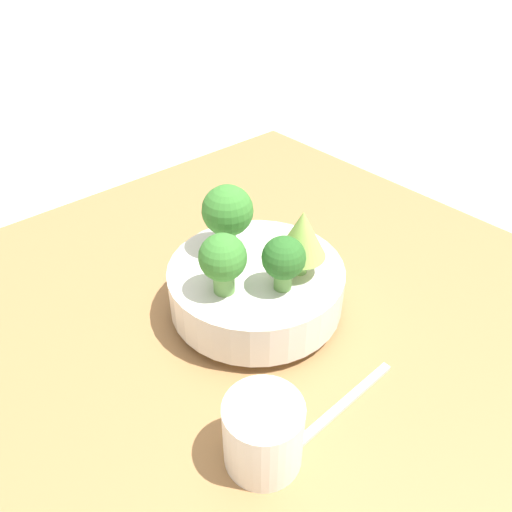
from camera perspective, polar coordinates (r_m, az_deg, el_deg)
ground_plane at (r=0.78m, az=0.78°, el=-6.84°), size 6.00×6.00×0.00m
table at (r=0.76m, az=0.80°, el=-5.59°), size 0.87×0.89×0.05m
bowl at (r=0.69m, az=-0.00°, el=-3.49°), size 0.24×0.24×0.08m
broccoli_floret_back at (r=0.68m, az=-3.26°, el=5.08°), size 0.07×0.07×0.10m
broccoli_floret_front at (r=0.61m, az=3.18°, el=-0.40°), size 0.06×0.06×0.08m
broccoli_floret_left at (r=0.61m, az=-3.81°, el=-0.42°), size 0.06×0.06×0.08m
romanesco_piece_near at (r=0.63m, az=5.28°, el=2.39°), size 0.07×0.07×0.09m
cup at (r=0.54m, az=0.83°, el=-19.59°), size 0.08×0.08×0.08m
fork at (r=0.61m, az=9.25°, el=-16.94°), size 0.19×0.01×0.01m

